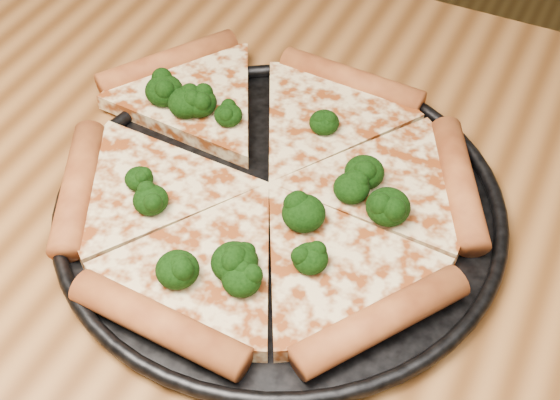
% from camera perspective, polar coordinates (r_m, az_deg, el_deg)
% --- Properties ---
extents(dining_table, '(1.20, 0.90, 0.75)m').
position_cam_1_polar(dining_table, '(0.74, -10.52, -7.55)').
color(dining_table, brown).
rests_on(dining_table, ground).
extents(pizza_pan, '(0.37, 0.37, 0.02)m').
position_cam_1_polar(pizza_pan, '(0.67, -0.00, -0.48)').
color(pizza_pan, black).
rests_on(pizza_pan, dining_table).
extents(pizza, '(0.40, 0.36, 0.03)m').
position_cam_1_polar(pizza, '(0.68, -1.04, 1.37)').
color(pizza, '#E0C389').
rests_on(pizza, pizza_pan).
extents(broccoli_florets, '(0.27, 0.23, 0.03)m').
position_cam_1_polar(broccoli_florets, '(0.66, -1.90, 1.23)').
color(broccoli_florets, black).
rests_on(broccoli_florets, pizza).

